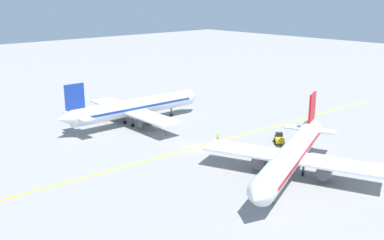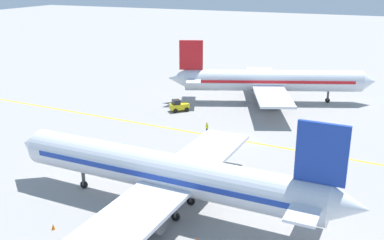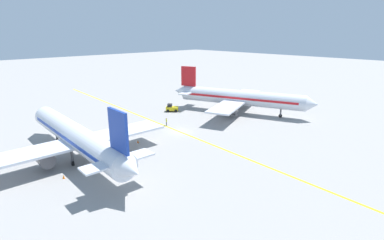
{
  "view_description": "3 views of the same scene",
  "coord_description": "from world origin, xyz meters",
  "px_view_note": "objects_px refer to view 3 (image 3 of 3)",
  "views": [
    {
      "loc": [
        -57.06,
        53.56,
        27.32
      ],
      "look_at": [
        4.3,
        -2.86,
        3.78
      ],
      "focal_mm": 42.0,
      "sensor_mm": 36.0,
      "label": 1
    },
    {
      "loc": [
        54.12,
        16.52,
        21.43
      ],
      "look_at": [
        3.39,
        -5.44,
        3.2
      ],
      "focal_mm": 42.0,
      "sensor_mm": 36.0,
      "label": 2
    },
    {
      "loc": [
        37.03,
        42.49,
        19.11
      ],
      "look_at": [
        -0.25,
        3.34,
        3.09
      ],
      "focal_mm": 28.0,
      "sensor_mm": 36.0,
      "label": 3
    }
  ],
  "objects_px": {
    "baggage_tug_white": "(172,108)",
    "airplane_adjacent_stand": "(77,137)",
    "traffic_cone_by_wingtip": "(64,177)",
    "ground_crew_worker": "(166,121)",
    "airplane_at_gate": "(239,98)",
    "traffic_cone_near_nose": "(138,141)",
    "traffic_cone_mid_apron": "(13,156)"
  },
  "relations": [
    {
      "from": "baggage_tug_white",
      "to": "airplane_adjacent_stand",
      "type": "bearing_deg",
      "value": 23.27
    },
    {
      "from": "traffic_cone_by_wingtip",
      "to": "ground_crew_worker",
      "type": "bearing_deg",
      "value": -160.32
    },
    {
      "from": "airplane_at_gate",
      "to": "traffic_cone_near_nose",
      "type": "relative_size",
      "value": 62.11
    },
    {
      "from": "traffic_cone_near_nose",
      "to": "traffic_cone_by_wingtip",
      "type": "relative_size",
      "value": 1.0
    },
    {
      "from": "ground_crew_worker",
      "to": "traffic_cone_near_nose",
      "type": "relative_size",
      "value": 3.05
    },
    {
      "from": "traffic_cone_mid_apron",
      "to": "traffic_cone_by_wingtip",
      "type": "xyz_separation_m",
      "value": [
        -3.04,
        12.32,
        0.0
      ]
    },
    {
      "from": "airplane_adjacent_stand",
      "to": "traffic_cone_mid_apron",
      "type": "relative_size",
      "value": 64.54
    },
    {
      "from": "airplane_at_gate",
      "to": "airplane_adjacent_stand",
      "type": "bearing_deg",
      "value": 0.6
    },
    {
      "from": "airplane_adjacent_stand",
      "to": "ground_crew_worker",
      "type": "xyz_separation_m",
      "value": [
        -20.83,
        -4.35,
        -2.8
      ]
    },
    {
      "from": "ground_crew_worker",
      "to": "traffic_cone_mid_apron",
      "type": "distance_m",
      "value": 28.31
    },
    {
      "from": "ground_crew_worker",
      "to": "traffic_cone_mid_apron",
      "type": "bearing_deg",
      "value": -6.8
    },
    {
      "from": "airplane_adjacent_stand",
      "to": "baggage_tug_white",
      "type": "distance_m",
      "value": 31.8
    },
    {
      "from": "ground_crew_worker",
      "to": "airplane_at_gate",
      "type": "bearing_deg",
      "value": 168.59
    },
    {
      "from": "baggage_tug_white",
      "to": "traffic_cone_by_wingtip",
      "type": "xyz_separation_m",
      "value": [
        33.33,
        17.13,
        -0.63
      ]
    },
    {
      "from": "traffic_cone_mid_apron",
      "to": "traffic_cone_near_nose",
      "type": "bearing_deg",
      "value": 156.48
    },
    {
      "from": "airplane_adjacent_stand",
      "to": "traffic_cone_mid_apron",
      "type": "bearing_deg",
      "value": -46.64
    },
    {
      "from": "traffic_cone_near_nose",
      "to": "traffic_cone_by_wingtip",
      "type": "height_order",
      "value": "same"
    },
    {
      "from": "airplane_at_gate",
      "to": "traffic_cone_by_wingtip",
      "type": "relative_size",
      "value": 62.11
    },
    {
      "from": "baggage_tug_white",
      "to": "traffic_cone_by_wingtip",
      "type": "bearing_deg",
      "value": 27.2
    },
    {
      "from": "baggage_tug_white",
      "to": "traffic_cone_mid_apron",
      "type": "distance_m",
      "value": 36.69
    },
    {
      "from": "airplane_at_gate",
      "to": "ground_crew_worker",
      "type": "bearing_deg",
      "value": -11.41
    },
    {
      "from": "baggage_tug_white",
      "to": "ground_crew_worker",
      "type": "height_order",
      "value": "baggage_tug_white"
    },
    {
      "from": "traffic_cone_near_nose",
      "to": "airplane_adjacent_stand",
      "type": "bearing_deg",
      "value": -0.63
    },
    {
      "from": "airplane_adjacent_stand",
      "to": "baggage_tug_white",
      "type": "bearing_deg",
      "value": -156.73
    },
    {
      "from": "traffic_cone_near_nose",
      "to": "traffic_cone_mid_apron",
      "type": "distance_m",
      "value": 19.59
    },
    {
      "from": "airplane_adjacent_stand",
      "to": "traffic_cone_mid_apron",
      "type": "distance_m",
      "value": 11.13
    },
    {
      "from": "baggage_tug_white",
      "to": "traffic_cone_by_wingtip",
      "type": "distance_m",
      "value": 37.48
    },
    {
      "from": "ground_crew_worker",
      "to": "baggage_tug_white",
      "type": "bearing_deg",
      "value": -135.36
    },
    {
      "from": "airplane_at_gate",
      "to": "baggage_tug_white",
      "type": "distance_m",
      "value": 16.69
    },
    {
      "from": "traffic_cone_by_wingtip",
      "to": "traffic_cone_near_nose",
      "type": "bearing_deg",
      "value": -163.21
    },
    {
      "from": "baggage_tug_white",
      "to": "ground_crew_worker",
      "type": "relative_size",
      "value": 1.89
    },
    {
      "from": "airplane_adjacent_stand",
      "to": "traffic_cone_by_wingtip",
      "type": "height_order",
      "value": "airplane_adjacent_stand"
    }
  ]
}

